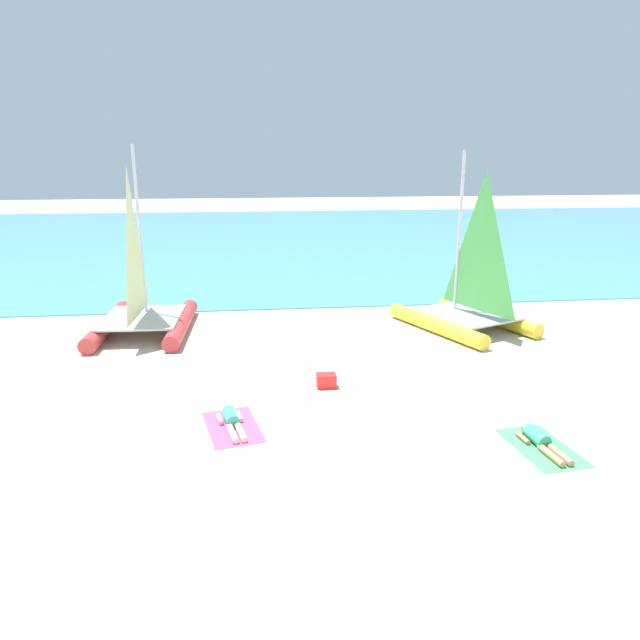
# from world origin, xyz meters

# --- Properties ---
(ground_plane) EXTENTS (120.00, 120.00, 0.00)m
(ground_plane) POSITION_xyz_m (0.00, 10.00, 0.00)
(ground_plane) COLOR beige
(ocean_water) EXTENTS (120.00, 40.00, 0.05)m
(ocean_water) POSITION_xyz_m (0.00, 30.57, 0.03)
(ocean_water) COLOR #4C9EB7
(ocean_water) RESTS_ON ground
(sailboat_red) EXTENTS (3.14, 4.78, 6.11)m
(sailboat_red) POSITION_xyz_m (-5.56, 8.03, 0.91)
(sailboat_red) COLOR #CC3838
(sailboat_red) RESTS_ON ground
(sailboat_yellow) EXTENTS (4.43, 5.31, 5.92)m
(sailboat_yellow) POSITION_xyz_m (5.33, 7.29, 0.88)
(sailboat_yellow) COLOR yellow
(sailboat_yellow) RESTS_ON ground
(towel_left) EXTENTS (1.48, 2.09, 0.01)m
(towel_left) POSITION_xyz_m (-2.43, 0.59, 0.01)
(towel_left) COLOR #D84C99
(towel_left) RESTS_ON ground
(sunbather_left) EXTENTS (0.72, 1.56, 0.30)m
(sunbather_left) POSITION_xyz_m (-2.45, 0.65, 0.13)
(sunbather_left) COLOR #3FB28C
(sunbather_left) RESTS_ON towel_left
(towel_right) EXTENTS (1.30, 2.01, 0.01)m
(towel_right) POSITION_xyz_m (3.89, -1.11, 0.01)
(towel_right) COLOR #4CB266
(towel_right) RESTS_ON ground
(sunbather_right) EXTENTS (0.59, 1.57, 0.30)m
(sunbather_right) POSITION_xyz_m (3.88, -1.04, 0.13)
(sunbather_right) COLOR #3FB28C
(sunbather_right) RESTS_ON towel_right
(cooler_box) EXTENTS (0.50, 0.36, 0.36)m
(cooler_box) POSITION_xyz_m (-0.09, 2.62, 0.18)
(cooler_box) COLOR red
(cooler_box) RESTS_ON ground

